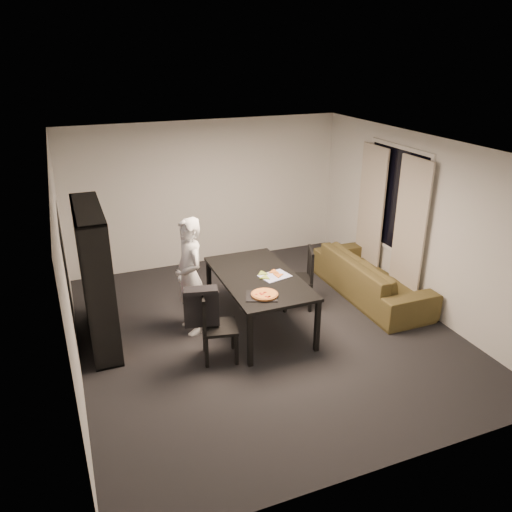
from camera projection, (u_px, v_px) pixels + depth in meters
name	position (u px, v px, depth m)	size (l,w,h in m)	color
room	(265.00, 246.00, 6.61)	(5.01, 5.51, 2.61)	black
window_pane	(396.00, 200.00, 7.89)	(0.02, 1.40, 1.60)	black
window_frame	(395.00, 200.00, 7.89)	(0.03, 1.52, 1.72)	white
curtain_left	(409.00, 232.00, 7.55)	(0.03, 0.70, 2.25)	#BBB1A0
curtain_right	(371.00, 212.00, 8.44)	(0.03, 0.70, 2.25)	#BBB1A0
bookshelf	(96.00, 277.00, 6.53)	(0.35, 1.50, 1.90)	black
dining_table	(259.00, 281.00, 6.97)	(1.04, 1.88, 0.78)	black
chair_left	(212.00, 322.00, 6.27)	(0.52, 0.52, 0.94)	black
chair_right	(303.00, 274.00, 7.58)	(0.56, 0.56, 0.95)	black
draped_jacket	(201.00, 306.00, 6.16)	(0.45, 0.27, 0.52)	black
person	(190.00, 276.00, 6.82)	(0.61, 0.40, 1.67)	silver
baking_tray	(262.00, 296.00, 6.38)	(0.40, 0.32, 0.01)	black
pepperoni_pizza	(265.00, 294.00, 6.38)	(0.35, 0.35, 0.03)	brown
kitchen_towel	(275.00, 276.00, 6.95)	(0.40, 0.30, 0.01)	silver
pizza_slices	(270.00, 274.00, 6.97)	(0.37, 0.31, 0.01)	gold
sofa	(371.00, 277.00, 7.99)	(2.29, 0.89, 0.67)	#41401A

